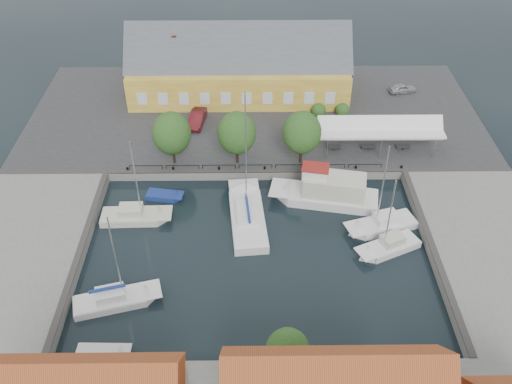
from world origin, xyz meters
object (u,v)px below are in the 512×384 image
car_silver (403,88)px  west_boat_b (135,217)px  tent_canopy (380,129)px  east_boat_b (389,248)px  warehouse (234,69)px  launch_sw (103,355)px  east_boat_a (382,226)px  launch_nw (164,197)px  trawler (328,194)px  center_sailboat (247,218)px  west_boat_d (115,301)px  car_red (197,119)px

car_silver → west_boat_b: west_boat_b is taller
tent_canopy → east_boat_b: bearing=-95.6°
warehouse → west_boat_b: 26.91m
east_boat_b → launch_sw: east_boat_b is taller
east_boat_a → car_silver: bearing=74.2°
launch_sw → launch_nw: (2.51, 19.84, -0.00)m
warehouse → tent_canopy: (16.60, -13.86, -0.74)m
car_silver → launch_sw: bearing=129.0°
car_silver → east_boat_a: (-7.34, -25.97, -1.36)m
car_silver → trawler: (-12.27, -21.72, -0.60)m
center_sailboat → east_boat_b: center_sailboat is taller
warehouse → east_boat_a: 30.59m
trawler → west_boat_b: size_ratio=1.17×
west_boat_b → west_boat_d: west_boat_d is taller
east_boat_b → launch_nw: east_boat_b is taller
warehouse → west_boat_d: size_ratio=2.81×
warehouse → west_boat_d: (-9.55, -35.75, -4.16)m
car_silver → launch_sw: car_silver is taller
car_silver → launch_nw: 36.16m
trawler → warehouse: bearing=114.6°
east_boat_a → east_boat_b: east_boat_a is taller
car_red → center_sailboat: 18.08m
trawler → launch_nw: size_ratio=2.81×
car_silver → car_red: 27.91m
warehouse → car_silver: warehouse is taller
trawler → launch_sw: (-19.70, -19.02, -0.93)m
trawler → launch_nw: bearing=177.3°
tent_canopy → trawler: bearing=-128.3°
warehouse → west_boat_b: (-9.62, -24.78, -4.17)m
center_sailboat → launch_sw: size_ratio=3.31×
tent_canopy → east_boat_a: east_boat_a is taller
car_silver → center_sailboat: size_ratio=0.25×
warehouse → east_boat_a: bearing=-60.3°
warehouse → east_boat_b: warehouse is taller
center_sailboat → east_boat_b: 14.06m
warehouse → west_boat_d: warehouse is taller
east_boat_a → trawler: bearing=139.3°
center_sailboat → trawler: bearing=19.6°
east_boat_a → west_boat_d: east_boat_a is taller
warehouse → center_sailboat: bearing=-86.1°
launch_nw → car_silver: bearing=35.4°
center_sailboat → trawler: (8.39, 2.99, 0.65)m
launch_sw → launch_nw: 20.00m
east_boat_b → launch_sw: bearing=-154.7°
tent_canopy → west_boat_d: west_boat_d is taller
launch_nw → west_boat_b: bearing=-125.6°
trawler → west_boat_d: size_ratio=1.15×
car_red → east_boat_b: (19.51, -21.32, -1.51)m
east_boat_b → warehouse: bearing=117.1°
warehouse → west_boat_b: size_ratio=2.87×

